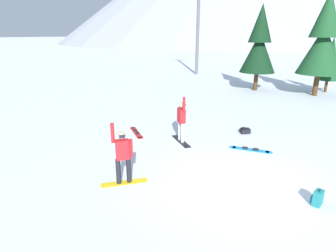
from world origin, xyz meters
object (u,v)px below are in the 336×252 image
(loose_snowboard_far_spare, at_px, (136,132))
(pine_tree_short, at_px, (323,40))
(loose_snowboard_near_right, at_px, (250,150))
(pine_tree_slender, at_px, (330,62))
(snowboarder_foreground, at_px, (123,156))
(snowboarder_midground, at_px, (181,120))
(pine_tree_young, at_px, (259,45))
(backpack_black, at_px, (245,131))
(ski_lift_tower, at_px, (198,12))
(backpack_teal, at_px, (318,198))

(loose_snowboard_far_spare, xyz_separation_m, pine_tree_short, (8.15, 12.90, 4.03))
(loose_snowboard_near_right, distance_m, pine_tree_slender, 15.40)
(snowboarder_foreground, relative_size, snowboarder_midground, 0.99)
(snowboarder_foreground, distance_m, loose_snowboard_near_right, 5.48)
(pine_tree_young, bearing_deg, backpack_black, -84.90)
(loose_snowboard_near_right, height_order, pine_tree_short, pine_tree_short)
(pine_tree_slender, height_order, ski_lift_tower, ski_lift_tower)
(pine_tree_slender, bearing_deg, loose_snowboard_far_spare, -121.32)
(loose_snowboard_near_right, bearing_deg, pine_tree_short, 77.33)
(loose_snowboard_near_right, relative_size, pine_tree_short, 0.23)
(loose_snowboard_near_right, xyz_separation_m, loose_snowboard_far_spare, (-5.26, -0.07, 0.00))
(loose_snowboard_far_spare, distance_m, backpack_black, 5.14)
(snowboarder_midground, height_order, loose_snowboard_far_spare, snowboarder_midground)
(backpack_teal, xyz_separation_m, pine_tree_young, (-3.77, 16.41, 3.45))
(loose_snowboard_far_spare, relative_size, pine_tree_slender, 0.34)
(loose_snowboard_far_spare, distance_m, backpack_teal, 8.11)
(backpack_teal, bearing_deg, loose_snowboard_near_right, 124.89)
(backpack_teal, bearing_deg, pine_tree_young, 102.95)
(backpack_black, xyz_separation_m, ski_lift_tower, (-8.61, 18.67, 6.65))
(backpack_black, height_order, backpack_teal, backpack_teal)
(snowboarder_foreground, bearing_deg, snowboarder_midground, 85.46)
(pine_tree_slender, distance_m, pine_tree_short, 2.72)
(backpack_black, bearing_deg, snowboarder_midground, -137.02)
(backpack_black, xyz_separation_m, pine_tree_slender, (4.30, 12.80, 2.22))
(loose_snowboard_far_spare, relative_size, pine_tree_short, 0.20)
(loose_snowboard_near_right, distance_m, backpack_black, 2.03)
(snowboarder_foreground, xyz_separation_m, pine_tree_short, (6.12, 17.15, 3.10))
(snowboarder_midground, relative_size, ski_lift_tower, 0.17)
(pine_tree_short, bearing_deg, snowboarder_foreground, -109.65)
(loose_snowboard_far_spare, bearing_deg, ski_lift_tower, 100.64)
(ski_lift_tower, bearing_deg, loose_snowboard_near_right, -66.08)
(backpack_teal, xyz_separation_m, ski_lift_tower, (-11.37, 23.82, 6.57))
(loose_snowboard_far_spare, height_order, backpack_teal, backpack_teal)
(loose_snowboard_far_spare, bearing_deg, pine_tree_short, 57.72)
(pine_tree_short, bearing_deg, backpack_teal, -92.36)
(snowboarder_midground, height_order, ski_lift_tower, ski_lift_tower)
(pine_tree_young, bearing_deg, pine_tree_slender, 16.10)
(loose_snowboard_near_right, relative_size, ski_lift_tower, 0.14)
(snowboarder_foreground, bearing_deg, loose_snowboard_far_spare, 115.47)
(snowboarder_foreground, bearing_deg, pine_tree_slender, 69.86)
(backpack_black, bearing_deg, pine_tree_short, 72.49)
(pine_tree_slender, bearing_deg, backpack_teal, -94.88)
(snowboarder_midground, relative_size, backpack_teal, 4.29)
(backpack_teal, bearing_deg, backpack_black, 118.29)
(snowboarder_foreground, xyz_separation_m, backpack_teal, (5.46, 1.13, -0.73))
(backpack_teal, distance_m, pine_tree_slender, 18.13)
(pine_tree_short, distance_m, ski_lift_tower, 14.60)
(ski_lift_tower, bearing_deg, snowboarder_midground, -73.37)
(pine_tree_slender, xyz_separation_m, pine_tree_short, (-0.87, -1.93, 1.70))
(snowboarder_midground, bearing_deg, loose_snowboard_far_spare, 175.59)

